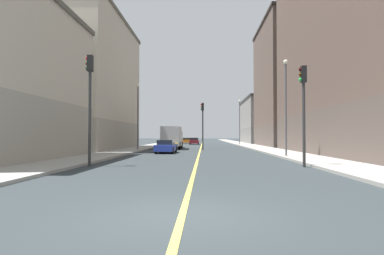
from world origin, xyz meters
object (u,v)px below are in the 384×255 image
(car_yellow, at_px, (172,145))
(box_truck, at_px, (172,137))
(street_lamp_right_near, at_px, (138,110))
(street_lamp_left_far, at_px, (240,118))
(building_right_midblock, at_px, (83,84))
(building_left_far, at_px, (267,121))
(car_black, at_px, (176,143))
(car_maroon, at_px, (194,141))
(traffic_light_right_near, at_px, (90,95))
(car_blue, at_px, (166,147))
(building_left_near, at_px, (369,33))
(street_lamp_left_near, at_px, (286,98))
(traffic_light_median_far, at_px, (203,119))
(traffic_light_left_near, at_px, (303,101))
(car_orange, at_px, (186,141))
(building_left_mid, at_px, (294,85))

(car_yellow, relative_size, box_truck, 0.67)
(street_lamp_right_near, bearing_deg, street_lamp_left_far, 59.92)
(street_lamp_left_far, bearing_deg, building_right_midblock, -138.24)
(building_left_far, xyz_separation_m, car_black, (-18.12, -28.15, -4.35))
(car_maroon, relative_size, box_truck, 0.68)
(traffic_light_right_near, distance_m, car_blue, 14.86)
(traffic_light_right_near, bearing_deg, box_truck, 84.44)
(building_left_near, bearing_deg, street_lamp_left_near, -160.67)
(building_left_near, bearing_deg, traffic_light_median_far, 144.21)
(building_left_near, relative_size, traffic_light_right_near, 4.23)
(building_left_near, xyz_separation_m, car_maroon, (-16.11, 36.14, -9.91))
(building_right_midblock, relative_size, traffic_light_left_near, 3.74)
(building_left_far, distance_m, car_yellow, 39.29)
(building_left_near, distance_m, car_orange, 48.06)
(box_truck, bearing_deg, building_right_midblock, -175.56)
(box_truck, bearing_deg, car_blue, -88.05)
(box_truck, bearing_deg, traffic_light_median_far, -33.87)
(street_lamp_left_near, xyz_separation_m, car_orange, (-10.25, 46.16, -4.05))
(street_lamp_right_near, height_order, car_black, street_lamp_right_near)
(car_black, relative_size, car_blue, 1.00)
(building_right_midblock, xyz_separation_m, car_blue, (11.38, -8.58, -7.53))
(building_left_mid, distance_m, car_black, 21.03)
(building_left_mid, distance_m, street_lamp_left_near, 28.10)
(street_lamp_left_far, bearing_deg, building_left_far, 62.87)
(building_left_near, distance_m, car_yellow, 23.80)
(building_right_midblock, height_order, street_lamp_right_near, building_right_midblock)
(traffic_light_median_far, xyz_separation_m, car_blue, (-3.53, -6.85, -3.00))
(traffic_light_median_far, relative_size, car_yellow, 1.23)
(traffic_light_left_near, bearing_deg, building_left_far, 81.26)
(traffic_light_median_far, height_order, car_orange, traffic_light_median_far)
(street_lamp_left_near, bearing_deg, car_orange, 102.52)
(car_black, relative_size, box_truck, 0.64)
(building_left_mid, relative_size, street_lamp_right_near, 2.67)
(building_left_mid, xyz_separation_m, building_right_midblock, (-29.24, -11.74, -1.58))
(traffic_light_left_near, relative_size, car_yellow, 1.21)
(building_left_far, height_order, traffic_light_median_far, building_left_far)
(car_blue, bearing_deg, street_lamp_left_near, -31.59)
(car_yellow, relative_size, car_blue, 1.05)
(traffic_light_right_near, distance_m, car_maroon, 47.22)
(car_black, distance_m, car_blue, 14.77)
(building_left_far, height_order, building_right_midblock, building_right_midblock)
(building_right_midblock, xyz_separation_m, traffic_light_median_far, (14.91, -1.72, -4.53))
(traffic_light_right_near, height_order, street_lamp_left_near, street_lamp_left_near)
(building_left_mid, bearing_deg, street_lamp_left_near, -106.33)
(traffic_light_left_near, bearing_deg, box_truck, 111.64)
(building_right_midblock, height_order, street_lamp_left_near, building_right_midblock)
(traffic_light_right_near, xyz_separation_m, box_truck, (2.31, 23.67, -2.45))
(street_lamp_right_near, bearing_deg, building_left_near, -19.43)
(building_left_mid, bearing_deg, car_blue, -131.31)
(car_orange, bearing_deg, building_left_near, -67.47)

